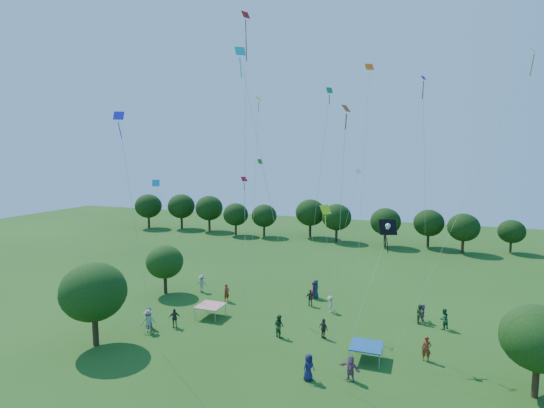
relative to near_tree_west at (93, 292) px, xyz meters
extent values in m
cylinder|color=#422B19|center=(0.00, 0.00, -3.14)|extent=(0.44, 0.44, 2.13)
ellipsoid|color=#1A3F12|center=(0.00, 0.00, 0.01)|extent=(4.90, 4.90, 4.41)
cylinder|color=#422B19|center=(-2.05, 12.17, -3.33)|extent=(0.36, 0.36, 1.75)
ellipsoid|color=#1A3F12|center=(-2.05, 12.17, -0.83)|extent=(3.83, 3.83, 3.44)
cylinder|color=#422B19|center=(29.79, 3.59, -3.27)|extent=(0.38, 0.38, 1.87)
ellipsoid|color=#1A3F12|center=(29.79, 3.59, -0.50)|extent=(4.31, 4.31, 3.88)
cylinder|color=#422B19|center=(-28.09, 44.75, -3.13)|extent=(0.44, 0.44, 2.15)
ellipsoid|color=black|center=(-28.09, 44.75, 0.14)|extent=(5.17, 5.17, 4.65)
cylinder|color=#422B19|center=(-21.63, 46.39, -3.12)|extent=(0.45, 0.45, 2.17)
ellipsoid|color=black|center=(-21.63, 46.39, 0.19)|extent=(5.22, 5.22, 4.70)
cylinder|color=#422B19|center=(-15.33, 46.05, -3.13)|extent=(0.44, 0.44, 2.15)
ellipsoid|color=black|center=(-15.33, 46.05, 0.15)|extent=(5.17, 5.17, 4.65)
cylinder|color=#422B19|center=(-8.75, 43.77, -3.27)|extent=(0.38, 0.38, 1.87)
ellipsoid|color=black|center=(-8.75, 43.77, -0.43)|extent=(4.48, 4.48, 4.03)
cylinder|color=#422B19|center=(-3.53, 44.38, -3.28)|extent=(0.38, 0.38, 1.84)
ellipsoid|color=black|center=(-3.53, 44.38, -0.48)|extent=(4.42, 4.42, 3.98)
cylinder|color=#422B19|center=(4.20, 46.78, -3.13)|extent=(0.44, 0.44, 2.14)
ellipsoid|color=black|center=(4.20, 46.78, 0.13)|extent=(5.14, 5.14, 4.63)
cylinder|color=#422B19|center=(9.30, 44.60, -3.19)|extent=(0.42, 0.42, 2.03)
ellipsoid|color=black|center=(9.30, 44.60, -0.11)|extent=(4.86, 4.86, 4.37)
cylinder|color=#422B19|center=(17.27, 43.49, -3.22)|extent=(0.40, 0.40, 1.96)
ellipsoid|color=black|center=(17.27, 43.49, -0.24)|extent=(4.71, 4.71, 4.24)
cylinder|color=#422B19|center=(23.65, 45.02, -3.25)|extent=(0.39, 0.39, 1.91)
ellipsoid|color=black|center=(23.65, 45.02, -0.34)|extent=(4.59, 4.59, 4.13)
cylinder|color=#422B19|center=(28.45, 42.85, -3.26)|extent=(0.39, 0.39, 1.89)
ellipsoid|color=black|center=(28.45, 42.85, -0.39)|extent=(4.54, 4.54, 4.08)
cylinder|color=#422B19|center=(35.11, 45.38, -3.41)|extent=(0.33, 0.33, 1.58)
ellipsoid|color=black|center=(35.11, 45.38, -1.01)|extent=(3.80, 3.80, 3.42)
cube|color=red|center=(5.47, 8.04, -3.15)|extent=(2.20, 2.20, 0.08)
cylinder|color=#999999|center=(4.47, 7.04, -3.65)|extent=(0.05, 0.05, 1.10)
cylinder|color=#999999|center=(6.47, 7.04, -3.65)|extent=(0.05, 0.05, 1.10)
cylinder|color=#999999|center=(4.47, 9.04, -3.65)|extent=(0.05, 0.05, 1.10)
cylinder|color=#999999|center=(6.47, 9.04, -3.65)|extent=(0.05, 0.05, 1.10)
cube|color=#164B90|center=(19.67, 4.75, -3.15)|extent=(2.20, 2.20, 0.08)
cylinder|color=#999999|center=(18.67, 3.75, -3.65)|extent=(0.05, 0.05, 1.10)
cylinder|color=#999999|center=(20.67, 3.75, -3.65)|extent=(0.05, 0.05, 1.10)
cylinder|color=#999999|center=(18.67, 5.75, -3.65)|extent=(0.05, 0.05, 1.10)
cylinder|color=#999999|center=(20.67, 5.75, -3.65)|extent=(0.05, 0.05, 1.10)
imported|color=#1B1B4F|center=(16.55, 0.73, -3.33)|extent=(0.87, 0.98, 1.75)
imported|color=maroon|center=(23.65, 6.09, -3.31)|extent=(0.67, 0.44, 1.78)
imported|color=#265424|center=(23.10, 13.03, -3.38)|extent=(0.50, 0.85, 1.65)
imported|color=#BAAF95|center=(15.29, 12.84, -3.43)|extent=(0.47, 1.02, 1.54)
imported|color=#3A312F|center=(16.01, 7.18, -3.39)|extent=(1.03, 0.90, 1.62)
imported|color=#8D5273|center=(19.08, 1.65, -3.37)|extent=(1.65, 1.08, 1.66)
imported|color=navy|center=(1.75, 4.17, -3.35)|extent=(0.87, 0.95, 1.71)
imported|color=maroon|center=(12.91, 15.90, -3.34)|extent=(0.44, 0.66, 1.73)
imported|color=#214D25|center=(12.60, 6.28, -3.30)|extent=(1.01, 0.85, 1.80)
imported|color=#AAA288|center=(1.28, 13.93, -3.29)|extent=(1.20, 0.55, 1.82)
imported|color=#423635|center=(13.17, 13.80, -3.40)|extent=(1.03, 0.70, 1.61)
imported|color=#A46087|center=(23.26, 13.41, -3.40)|extent=(0.80, 1.58, 1.61)
imported|color=navy|center=(13.05, 16.20, -3.25)|extent=(0.62, 1.00, 1.90)
imported|color=maroon|center=(5.07, 12.12, -3.31)|extent=(0.67, 0.79, 1.79)
imported|color=#245433|center=(24.97, 12.37, -3.32)|extent=(0.94, 0.96, 1.77)
imported|color=tan|center=(2.20, 3.48, -3.27)|extent=(1.22, 1.28, 1.87)
imported|color=#3A332E|center=(3.74, 4.96, -3.40)|extent=(1.02, 0.90, 1.61)
cube|color=black|center=(20.64, 7.58, 4.93)|extent=(1.40, 1.05, 1.06)
cube|color=black|center=(20.64, 7.63, 3.55)|extent=(0.17, 0.27, 1.18)
sphere|color=white|center=(20.64, 7.52, 5.03)|extent=(0.39, 0.39, 0.39)
cylinder|color=white|center=(20.64, 7.52, 4.75)|extent=(0.27, 0.54, 0.35)
cylinder|color=white|center=(20.64, 7.52, 4.75)|extent=(0.27, 0.54, 0.35)
cylinder|color=beige|center=(19.59, 5.72, 0.76)|extent=(2.12, 3.73, 7.32)
cube|color=red|center=(9.64, 6.84, 20.90)|extent=(0.59, 0.73, 0.57)
cube|color=red|center=(9.64, 6.89, 18.99)|extent=(0.25, 0.63, 2.94)
cylinder|color=beige|center=(10.00, 5.70, 8.86)|extent=(0.73, 2.29, 23.53)
cube|color=red|center=(7.06, 12.10, 7.96)|extent=(0.60, 0.64, 0.42)
cube|color=red|center=(7.06, 12.15, 7.24)|extent=(0.09, 0.18, 0.76)
cylinder|color=beige|center=(7.38, 11.52, 2.42)|extent=(0.67, 1.17, 10.64)
cube|color=#FF590D|center=(18.47, 11.41, 17.28)|extent=(0.79, 0.70, 0.55)
cylinder|color=beige|center=(18.43, 9.35, 7.05)|extent=(0.10, 4.14, 19.90)
cube|color=gold|center=(7.96, 13.50, 15.49)|extent=(0.46, 0.60, 0.41)
cube|color=gold|center=(7.96, 13.55, 14.71)|extent=(0.17, 0.19, 0.86)
cylinder|color=beige|center=(7.97, 12.38, 6.18)|extent=(0.03, 2.26, 18.17)
cube|color=#188445|center=(15.46, 10.39, 15.44)|extent=(0.54, 0.54, 0.48)
cube|color=#188445|center=(15.46, 10.44, 14.72)|extent=(0.06, 0.18, 0.78)
cylinder|color=beige|center=(14.36, 11.02, 6.16)|extent=(2.23, 1.28, 18.13)
cube|color=#1C16E4|center=(4.56, -1.86, 12.74)|extent=(0.74, 0.61, 0.54)
cube|color=#1C16E4|center=(4.56, -1.81, 11.80)|extent=(0.14, 0.25, 1.05)
cylinder|color=beige|center=(4.30, -0.21, 4.78)|extent=(0.52, 3.30, 15.37)
cube|color=#721685|center=(22.61, 11.93, 16.25)|extent=(0.43, 0.46, 0.32)
cube|color=#721685|center=(22.61, 11.98, 15.32)|extent=(0.11, 0.31, 1.36)
cylinder|color=beige|center=(23.08, 12.54, 6.60)|extent=(0.97, 1.25, 19.00)
cube|color=silver|center=(16.97, 16.59, 8.65)|extent=(0.60, 0.53, 0.40)
cylinder|color=beige|center=(15.81, 16.05, 2.77)|extent=(2.34, 1.11, 11.35)
cube|color=#0CB4B9|center=(10.62, 3.62, 17.43)|extent=(0.78, 0.75, 0.64)
cube|color=#0CB4B9|center=(10.62, 3.67, 16.31)|extent=(0.08, 0.30, 1.32)
cylinder|color=beige|center=(12.62, 4.08, 7.11)|extent=(4.02, 0.95, 20.03)
cube|color=#C13C0B|center=(19.00, -1.24, 12.73)|extent=(0.46, 0.55, 0.38)
cube|color=#C13C0B|center=(19.00, -1.19, 12.02)|extent=(0.13, 0.19, 0.81)
cylinder|color=beige|center=(18.53, -0.17, 4.81)|extent=(0.95, 2.17, 15.43)
cube|color=orange|center=(28.80, 5.35, 16.38)|extent=(0.38, 0.43, 0.27)
cube|color=orange|center=(28.80, 5.40, 15.52)|extent=(0.17, 0.28, 1.23)
cylinder|color=beige|center=(25.21, 4.56, 6.66)|extent=(7.19, 1.60, 19.14)
cube|color=#D0F816|center=(17.51, 0.68, 6.96)|extent=(0.70, 0.73, 0.53)
cube|color=#D0F816|center=(17.51, 0.73, 6.14)|extent=(0.07, 0.19, 0.82)
cylinder|color=beige|center=(17.89, 0.62, 1.89)|extent=(0.77, 0.14, 9.59)
cube|color=#297715|center=(6.36, 17.90, 9.51)|extent=(0.53, 0.65, 0.50)
cylinder|color=beige|center=(8.98, 16.50, 3.18)|extent=(5.27, 2.82, 12.18)
cube|color=#1595D8|center=(-2.41, 11.57, 7.39)|extent=(0.79, 0.65, 0.66)
cylinder|color=beige|center=(-0.23, 12.48, 2.10)|extent=(4.38, 1.84, 10.00)
camera|label=1|loc=(23.27, -24.29, 10.29)|focal=28.00mm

